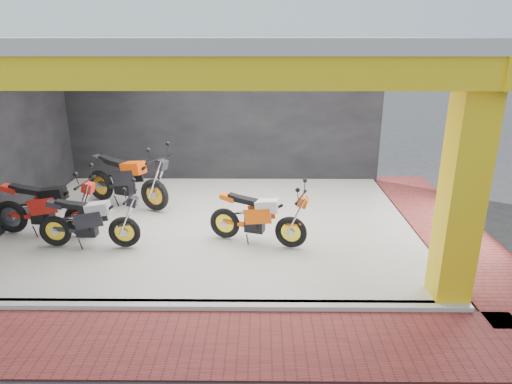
# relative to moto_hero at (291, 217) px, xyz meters

# --- Properties ---
(ground) EXTENTS (80.00, 80.00, 0.00)m
(ground) POSITION_rel_moto_hero_xyz_m (-1.53, -0.78, -0.70)
(ground) COLOR #2D2D30
(ground) RESTS_ON ground
(showroom_floor) EXTENTS (8.00, 6.00, 0.10)m
(showroom_floor) POSITION_rel_moto_hero_xyz_m (-1.53, 1.22, -0.65)
(showroom_floor) COLOR silver
(showroom_floor) RESTS_ON ground
(showroom_ceiling) EXTENTS (8.40, 6.40, 0.20)m
(showroom_ceiling) POSITION_rel_moto_hero_xyz_m (-1.53, 1.22, 2.90)
(showroom_ceiling) COLOR beige
(showroom_ceiling) RESTS_ON corner_column
(back_wall) EXTENTS (8.20, 0.20, 3.50)m
(back_wall) POSITION_rel_moto_hero_xyz_m (-1.53, 4.32, 1.05)
(back_wall) COLOR black
(back_wall) RESTS_ON ground
(left_wall) EXTENTS (0.20, 6.20, 3.50)m
(left_wall) POSITION_rel_moto_hero_xyz_m (-5.63, 1.22, 1.05)
(left_wall) COLOR black
(left_wall) RESTS_ON ground
(corner_column) EXTENTS (0.50, 0.50, 3.50)m
(corner_column) POSITION_rel_moto_hero_xyz_m (2.22, -1.53, 1.05)
(corner_column) COLOR yellow
(corner_column) RESTS_ON ground
(header_beam_front) EXTENTS (8.40, 0.30, 0.40)m
(header_beam_front) POSITION_rel_moto_hero_xyz_m (-1.53, -1.78, 2.60)
(header_beam_front) COLOR yellow
(header_beam_front) RESTS_ON corner_column
(header_beam_right) EXTENTS (0.30, 6.40, 0.40)m
(header_beam_right) POSITION_rel_moto_hero_xyz_m (2.47, 1.22, 2.60)
(header_beam_right) COLOR yellow
(header_beam_right) RESTS_ON corner_column
(floor_kerb) EXTENTS (8.00, 0.20, 0.10)m
(floor_kerb) POSITION_rel_moto_hero_xyz_m (-1.53, -1.80, -0.65)
(floor_kerb) COLOR silver
(floor_kerb) RESTS_ON ground
(paver_front) EXTENTS (9.00, 1.40, 0.03)m
(paver_front) POSITION_rel_moto_hero_xyz_m (-1.53, -2.58, -0.69)
(paver_front) COLOR maroon
(paver_front) RESTS_ON ground
(paver_right) EXTENTS (1.40, 7.00, 0.03)m
(paver_right) POSITION_rel_moto_hero_xyz_m (3.27, 1.22, -0.69)
(paver_right) COLOR maroon
(paver_right) RESTS_ON ground
(moto_hero) EXTENTS (2.09, 1.30, 1.20)m
(moto_hero) POSITION_rel_moto_hero_xyz_m (0.00, 0.00, 0.00)
(moto_hero) COLOR #FF5A0A
(moto_hero) RESTS_ON showroom_floor
(moto_row_a) EXTENTS (1.95, 0.77, 1.18)m
(moto_row_a) POSITION_rel_moto_hero_xyz_m (-2.97, -0.01, -0.01)
(moto_row_a) COLOR black
(moto_row_a) RESTS_ON showroom_floor
(moto_row_b) EXTENTS (2.23, 1.02, 1.32)m
(moto_row_b) POSITION_rel_moto_hero_xyz_m (-3.92, 0.45, 0.06)
(moto_row_b) COLOR red
(moto_row_b) RESTS_ON showroom_floor
(moto_row_c) EXTENTS (2.51, 1.80, 1.45)m
(moto_row_c) POSITION_rel_moto_hero_xyz_m (-2.83, 1.80, 0.12)
(moto_row_c) COLOR black
(moto_row_c) RESTS_ON showroom_floor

